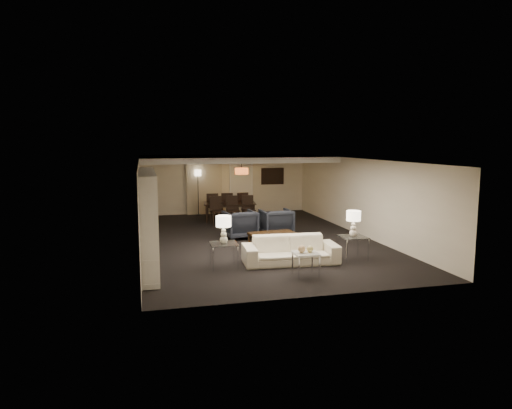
{
  "coord_description": "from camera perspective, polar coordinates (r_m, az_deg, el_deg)",
  "views": [
    {
      "loc": [
        -3.4,
        -13.66,
        3.04
      ],
      "look_at": [
        0.0,
        0.0,
        1.1
      ],
      "focal_mm": 32.0,
      "sensor_mm": 36.0,
      "label": 1
    }
  ],
  "objects": [
    {
      "name": "vase_blue",
      "position": [
        10.36,
        -13.26,
        -2.92
      ],
      "size": [
        0.16,
        0.16,
        0.17
      ],
      "primitive_type": "imported",
      "color": "#2634A6",
      "rests_on": "media_unit"
    },
    {
      "name": "side_table_left",
      "position": [
        11.14,
        -4.04,
        -6.39
      ],
      "size": [
        0.67,
        0.67,
        0.61
      ],
      "primitive_type": null,
      "rotation": [
        0.0,
        0.0,
        -0.03
      ],
      "color": "silver",
      "rests_on": "floor"
    },
    {
      "name": "table_lamp_right",
      "position": [
        12.05,
        12.08,
        -2.35
      ],
      "size": [
        0.4,
        0.4,
        0.67
      ],
      "primitive_type": null,
      "rotation": [
        0.0,
        0.0,
        -0.1
      ],
      "color": "white",
      "rests_on": "side_table_right"
    },
    {
      "name": "chair_nm",
      "position": [
        17.02,
        -2.91,
        -0.69
      ],
      "size": [
        0.49,
        0.49,
        1.03
      ],
      "primitive_type": null,
      "rotation": [
        0.0,
        0.0,
        -0.03
      ],
      "color": "black",
      "rests_on": "floor"
    },
    {
      "name": "chair_fr",
      "position": [
        18.4,
        -1.85,
        -0.04
      ],
      "size": [
        0.51,
        0.51,
        1.03
      ],
      "primitive_type": null,
      "rotation": [
        0.0,
        0.0,
        3.21
      ],
      "color": "black",
      "rests_on": "floor"
    },
    {
      "name": "door",
      "position": [
        19.66,
        -1.87,
        2.04
      ],
      "size": [
        0.9,
        0.05,
        2.1
      ],
      "primitive_type": "cube",
      "color": "silver",
      "rests_on": "wall_back"
    },
    {
      "name": "coffee_table",
      "position": [
        13.05,
        2.13,
        -4.58
      ],
      "size": [
        1.38,
        0.91,
        0.47
      ],
      "primitive_type": null,
      "rotation": [
        0.0,
        0.0,
        0.12
      ],
      "color": "black",
      "rests_on": "floor"
    },
    {
      "name": "chair_nr",
      "position": [
        17.15,
        -0.94,
        -0.61
      ],
      "size": [
        0.48,
        0.48,
        1.03
      ],
      "primitive_type": null,
      "rotation": [
        0.0,
        0.0,
        -0.0
      ],
      "color": "black",
      "rests_on": "floor"
    },
    {
      "name": "painting",
      "position": [
        19.95,
        2.07,
        3.56
      ],
      "size": [
        0.95,
        0.04,
        0.65
      ],
      "primitive_type": "cube",
      "color": "#142D38",
      "rests_on": "wall_back"
    },
    {
      "name": "floor",
      "position": [
        14.4,
        -0.0,
        -4.34
      ],
      "size": [
        11.0,
        11.0,
        0.0
      ],
      "primitive_type": "plane",
      "color": "black",
      "rests_on": "ground"
    },
    {
      "name": "floor_lamp",
      "position": [
        19.1,
        -7.24,
        1.49
      ],
      "size": [
        0.29,
        0.29,
        1.89
      ],
      "primitive_type": null,
      "rotation": [
        0.0,
        0.0,
        0.08
      ],
      "color": "black",
      "rests_on": "floor"
    },
    {
      "name": "wall_back",
      "position": [
        19.54,
        -3.9,
        2.58
      ],
      "size": [
        7.0,
        0.02,
        2.5
      ],
      "primitive_type": "cube",
      "color": "beige",
      "rests_on": "ground"
    },
    {
      "name": "side_table_right",
      "position": [
        12.18,
        11.99,
        -5.31
      ],
      "size": [
        0.65,
        0.65,
        0.61
      ],
      "primitive_type": null,
      "rotation": [
        0.0,
        0.0,
        -0.01
      ],
      "color": "white",
      "rests_on": "floor"
    },
    {
      "name": "ceiling",
      "position": [
        14.08,
        -0.0,
        5.65
      ],
      "size": [
        7.0,
        11.0,
        0.02
      ],
      "primitive_type": "cube",
      "color": "silver",
      "rests_on": "ground"
    },
    {
      "name": "chair_nl",
      "position": [
        16.92,
        -4.9,
        -0.76
      ],
      "size": [
        0.52,
        0.52,
        1.03
      ],
      "primitive_type": null,
      "rotation": [
        0.0,
        0.0,
        0.08
      ],
      "color": "black",
      "rests_on": "floor"
    },
    {
      "name": "wall_left",
      "position": [
        13.77,
        -14.28,
        0.14
      ],
      "size": [
        0.02,
        11.0,
        2.5
      ],
      "primitive_type": "cube",
      "color": "beige",
      "rests_on": "ground"
    },
    {
      "name": "television",
      "position": [
        11.97,
        -13.22,
        -1.86
      ],
      "size": [
        1.09,
        0.14,
        0.63
      ],
      "primitive_type": "imported",
      "rotation": [
        0.0,
        0.0,
        1.57
      ],
      "color": "black",
      "rests_on": "media_unit"
    },
    {
      "name": "table_lamp_left",
      "position": [
        11.0,
        -4.08,
        -3.16
      ],
      "size": [
        0.41,
        0.41,
        0.67
      ],
      "primitive_type": null,
      "rotation": [
        0.0,
        0.0,
        -0.11
      ],
      "color": "white",
      "rests_on": "side_table_left"
    },
    {
      "name": "sofa",
      "position": [
        11.54,
        4.34,
        -5.68
      ],
      "size": [
        2.43,
        1.09,
        0.69
      ],
      "primitive_type": "imported",
      "rotation": [
        0.0,
        0.0,
        -0.07
      ],
      "color": "beige",
      "rests_on": "floor"
    },
    {
      "name": "ceiling_soffit",
      "position": [
        17.5,
        -2.78,
        5.75
      ],
      "size": [
        7.0,
        4.0,
        0.2
      ],
      "primitive_type": "cube",
      "color": "silver",
      "rests_on": "ceiling"
    },
    {
      "name": "media_unit",
      "position": [
        11.21,
        -13.33,
        -1.94
      ],
      "size": [
        0.38,
        3.4,
        2.35
      ],
      "primitive_type": null,
      "color": "white",
      "rests_on": "wall_left"
    },
    {
      "name": "wall_front",
      "position": [
        9.02,
        8.49,
        -3.7
      ],
      "size": [
        7.0,
        0.02,
        2.5
      ],
      "primitive_type": "cube",
      "color": "beige",
      "rests_on": "ground"
    },
    {
      "name": "armchair_right",
      "position": [
        14.78,
        2.54,
        -2.29
      ],
      "size": [
        0.98,
        1.01,
        0.88
      ],
      "primitive_type": "imported",
      "rotation": [
        0.0,
        0.0,
        3.18
      ],
      "color": "black",
      "rests_on": "floor"
    },
    {
      "name": "dining_table",
      "position": [
        17.68,
        -3.31,
        -0.92
      ],
      "size": [
        2.11,
        1.35,
        0.7
      ],
      "primitive_type": "imported",
      "rotation": [
        0.0,
        0.0,
        -0.13
      ],
      "color": "black",
      "rests_on": "floor"
    },
    {
      "name": "chair_fl",
      "position": [
        18.19,
        -5.55,
        -0.16
      ],
      "size": [
        0.49,
        0.49,
        1.03
      ],
      "primitive_type": null,
      "rotation": [
        0.0,
        0.0,
        3.12
      ],
      "color": "black",
      "rests_on": "floor"
    },
    {
      "name": "marble_table",
      "position": [
        10.55,
        6.23,
        -7.42
      ],
      "size": [
        0.55,
        0.55,
        0.54
      ],
      "primitive_type": null,
      "rotation": [
        0.0,
        0.0,
        -0.01
      ],
      "color": "white",
      "rests_on": "floor"
    },
    {
      "name": "floor_speaker",
      "position": [
        12.99,
        -12.85,
        -3.68
      ],
      "size": [
        0.13,
        0.13,
        0.98
      ],
      "primitive_type": "cube",
      "rotation": [
        0.0,
        0.0,
        0.2
      ],
      "color": "black",
      "rests_on": "floor"
    },
    {
      "name": "gold_gourd_b",
      "position": [
        10.5,
        6.77,
        -5.55
      ],
      "size": [
        0.15,
        0.15,
        0.15
      ],
      "primitive_type": "sphere",
      "color": "#E3CF78",
      "rests_on": "marble_table"
    },
    {
      "name": "curtains",
      "position": [
        19.33,
        -6.49,
        2.34
      ],
      "size": [
        1.5,
        0.12,
        2.4
      ],
      "primitive_type": "cube",
      "color": "beige",
      "rests_on": "wall_back"
    },
    {
      "name": "pendant_light",
      "position": [
        17.59,
        -1.81,
        4.2
      ],
      "size": [
        0.52,
        0.52,
        0.24
      ],
      "primitive_type": "cylinder",
      "color": "#D8591E",
      "rests_on": "ceiling_soffit"
    },
    {
      "name": "chair_fm",
      "position": [
        18.29,
        -3.69,
        -0.1
      ],
      "size": [
        0.52,
        0.52,
        1.03
      ],
      "primitive_type": null,
      "rotation": [
        0.0,
        0.0,
        3.05
      ],
      "color": "black",
      "rests_on": "floor"
    },
    {
      "name": "gold_gourd_a",
      "position": [
        10.43,
        5.74,
        -5.56
      ],
      "size": [
        0.17,
        0.17,
        0.17
      ],
      "primitive_type": "sphere",
      "color": "#DBAE74",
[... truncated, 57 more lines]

